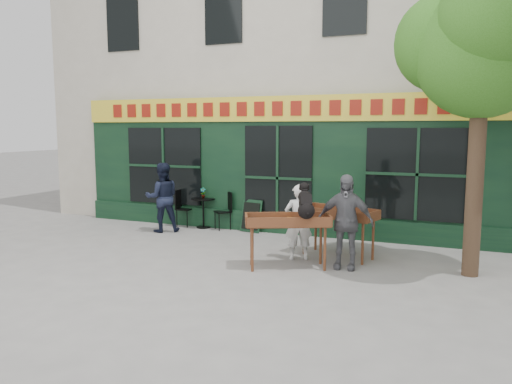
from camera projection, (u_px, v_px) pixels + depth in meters
ground at (238, 255)px, 10.04m from camera, size 80.00×80.00×0.00m
building at (320, 46)px, 14.88m from camera, size 14.00×7.26×10.00m
street_tree at (486, 33)px, 8.20m from camera, size 3.05×2.90×5.60m
book_cart_center at (288, 224)px, 9.05m from camera, size 1.62×1.19×0.99m
dog at (306, 200)px, 8.81m from camera, size 0.56×0.69×0.60m
woman at (298, 222)px, 9.65m from camera, size 0.64×0.55×1.48m
book_cart_right at (338, 216)px, 9.82m from camera, size 1.61×1.01×0.99m
man_right at (345, 222)px, 9.02m from camera, size 1.04×0.49×1.73m
bistro_table at (203, 207)px, 12.74m from camera, size 0.60×0.60×0.76m
bistro_chair_left at (181, 205)px, 12.98m from camera, size 0.38×0.37×0.95m
bistro_chair_right at (226, 207)px, 12.56m from camera, size 0.51×0.51×0.95m
potted_plant at (203, 193)px, 12.69m from camera, size 0.17×0.14×0.28m
man_left at (162, 197)px, 12.23m from camera, size 1.05×1.02×1.71m
chalkboard at (251, 216)px, 12.24m from camera, size 0.58×0.29×0.79m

